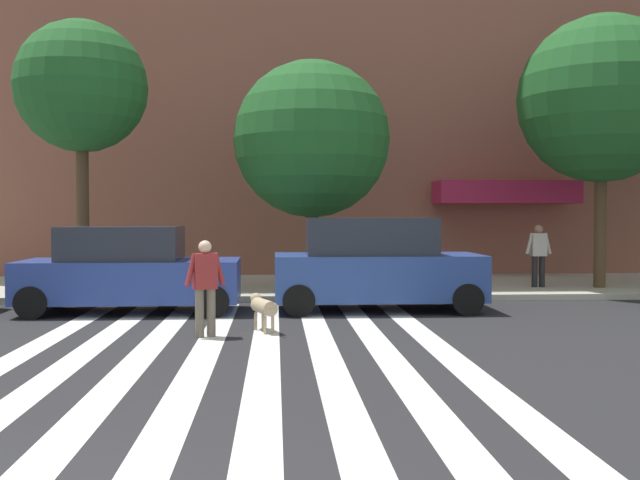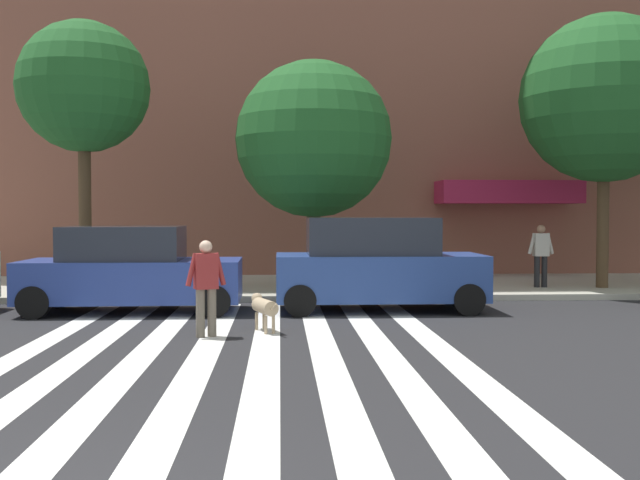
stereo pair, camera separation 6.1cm
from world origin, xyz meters
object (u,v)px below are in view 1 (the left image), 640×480
object	(u,v)px
parked_car_behind_first	(129,271)
street_tree_further	(602,100)
pedestrian_dog_walker	(205,283)
street_tree_nearest	(81,88)
parked_car_third_in_line	(375,265)
street_tree_middle	(312,140)
dog_on_leash	(263,307)
pedestrian_bystander	(539,252)

from	to	relation	value
parked_car_behind_first	street_tree_further	xyz separation A→B (m)	(11.60, 3.14, 4.18)
parked_car_behind_first	pedestrian_dog_walker	distance (m)	3.75
parked_car_behind_first	street_tree_further	size ratio (longest dim) A/B	0.64
street_tree_nearest	parked_car_third_in_line	bearing A→B (deg)	-22.41
street_tree_middle	dog_on_leash	world-z (taller)	street_tree_middle
street_tree_nearest	dog_on_leash	xyz separation A→B (m)	(4.53, -5.54, -4.74)
pedestrian_dog_walker	street_tree_middle	bearing A→B (deg)	71.54
street_tree_nearest	street_tree_further	xyz separation A→B (m)	(13.26, 0.29, -0.12)
parked_car_third_in_line	street_tree_middle	size ratio (longest dim) A/B	0.76
dog_on_leash	pedestrian_dog_walker	bearing A→B (deg)	-150.94
parked_car_third_in_line	pedestrian_bystander	distance (m)	5.79
street_tree_middle	street_tree_further	world-z (taller)	street_tree_further
parked_car_third_in_line	pedestrian_bystander	xyz separation A→B (m)	(4.77, 3.28, 0.10)
street_tree_nearest	dog_on_leash	bearing A→B (deg)	-50.69
street_tree_further	pedestrian_dog_walker	size ratio (longest dim) A/B	4.33
parked_car_third_in_line	pedestrian_dog_walker	size ratio (longest dim) A/B	2.69
dog_on_leash	pedestrian_bystander	size ratio (longest dim) A/B	0.66
street_tree_middle	pedestrian_bystander	xyz separation A→B (m)	(5.98, 0.16, -2.89)
pedestrian_bystander	street_tree_nearest	bearing A→B (deg)	-177.88
street_tree_nearest	street_tree_further	bearing A→B (deg)	1.26
parked_car_third_in_line	street_tree_further	size ratio (longest dim) A/B	0.62
parked_car_behind_first	pedestrian_bystander	xyz separation A→B (m)	(10.01, 3.28, 0.20)
pedestrian_dog_walker	dog_on_leash	distance (m)	1.20
parked_car_third_in_line	street_tree_nearest	distance (m)	8.57
parked_car_behind_first	pedestrian_dog_walker	world-z (taller)	parked_car_behind_first
pedestrian_bystander	parked_car_third_in_line	bearing A→B (deg)	-145.48
parked_car_behind_first	pedestrian_dog_walker	size ratio (longest dim) A/B	2.77
street_tree_further	parked_car_third_in_line	bearing A→B (deg)	-153.74
pedestrian_dog_walker	pedestrian_bystander	xyz separation A→B (m)	(8.10, 6.51, 0.15)
street_tree_nearest	pedestrian_bystander	xyz separation A→B (m)	(11.67, 0.43, -4.10)
street_tree_nearest	street_tree_further	distance (m)	13.27
dog_on_leash	pedestrian_bystander	xyz separation A→B (m)	(7.14, 5.97, 0.63)
street_tree_nearest	street_tree_middle	size ratio (longest dim) A/B	1.15
street_tree_further	dog_on_leash	size ratio (longest dim) A/B	6.54
street_tree_nearest	dog_on_leash	distance (m)	8.58
street_tree_nearest	street_tree_middle	distance (m)	5.82
parked_car_third_in_line	street_tree_further	world-z (taller)	street_tree_further
street_tree_middle	pedestrian_bystander	size ratio (longest dim) A/B	3.55
street_tree_middle	pedestrian_bystander	distance (m)	6.65
dog_on_leash	street_tree_nearest	bearing A→B (deg)	129.31
parked_car_third_in_line	street_tree_middle	xyz separation A→B (m)	(-1.21, 3.12, 2.99)
street_tree_middle	dog_on_leash	distance (m)	6.89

